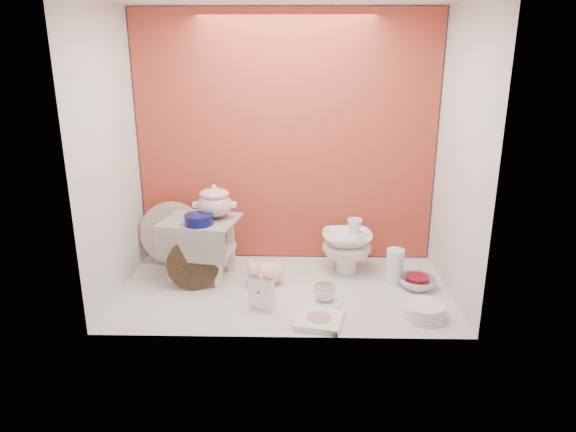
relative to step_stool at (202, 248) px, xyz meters
The scene contains 17 objects.
ground 0.54m from the step_stool, 19.24° to the right, with size 1.80×1.80×0.00m, color silver.
niche_shell 0.89m from the step_stool, ahead, with size 1.86×1.03×1.53m.
step_stool is the anchor object (origin of this frame).
soup_tureen 0.29m from the step_stool, 19.59° to the left, with size 0.24×0.24×0.20m, color white, non-canonical shape.
cobalt_bowl 0.22m from the step_stool, 83.71° to the right, with size 0.16×0.16×0.06m, color #090E47.
floral_platter 0.28m from the step_stool, 138.90° to the left, with size 0.40×0.05×0.40m, color silver, non-canonical shape.
blue_white_vase 0.21m from the step_stool, 98.49° to the left, with size 0.22×0.22×0.23m, color white.
lacquer_tray 0.17m from the step_stool, 96.86° to the right, with size 0.29×0.06×0.28m, color black, non-canonical shape.
mantel_clock 0.54m from the step_stool, 46.61° to the right, with size 0.13×0.04×0.19m, color silver.
plush_pig 0.41m from the step_stool, 13.73° to the right, with size 0.23×0.16×0.14m, color beige.
teacup_saucer 0.78m from the step_stool, 24.56° to the right, with size 0.18×0.18×0.01m, color white.
gold_rim_teacup 0.77m from the step_stool, 24.56° to the right, with size 0.11×0.11×0.09m, color white.
lattice_dish 0.86m from the step_stool, 39.09° to the right, with size 0.22×0.22×0.03m, color white.
dinner_plate_stack 1.28m from the step_stool, 21.67° to the right, with size 0.22×0.22×0.07m, color white.
crystal_bowl 1.23m from the step_stool, ahead, with size 0.20×0.20×0.06m, color silver.
clear_glass_vase 1.11m from the step_stool, ahead, with size 0.10×0.10×0.20m, color silver.
porcelain_tower 0.84m from the step_stool, ahead, with size 0.29×0.29×0.34m, color white, non-canonical shape.
Camera 1 is at (0.08, -2.61, 1.26)m, focal length 32.37 mm.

